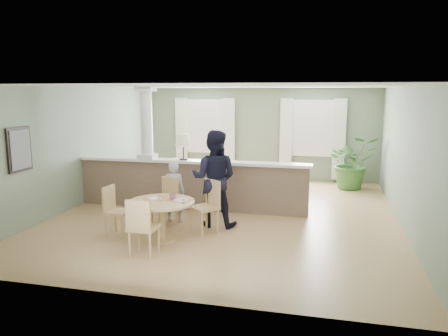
% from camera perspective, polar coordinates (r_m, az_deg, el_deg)
% --- Properties ---
extents(ground, '(8.00, 8.00, 0.00)m').
position_cam_1_polar(ground, '(9.45, 0.48, -6.00)').
color(ground, tan).
rests_on(ground, ground).
extents(room_shell, '(7.02, 8.02, 2.71)m').
position_cam_1_polar(room_shell, '(9.73, 1.16, 5.33)').
color(room_shell, gray).
rests_on(room_shell, ground).
extents(pony_wall, '(5.32, 0.38, 2.70)m').
position_cam_1_polar(pony_wall, '(9.73, -4.92, -1.28)').
color(pony_wall, brown).
rests_on(pony_wall, ground).
extents(sofa, '(3.13, 1.85, 0.86)m').
position_cam_1_polar(sofa, '(10.89, -3.15, -1.53)').
color(sofa, '#966B52').
rests_on(sofa, ground).
extents(houseplant, '(1.54, 1.42, 1.43)m').
position_cam_1_polar(houseplant, '(12.22, 16.40, 0.72)').
color(houseplant, '#356629').
rests_on(houseplant, ground).
extents(dining_table, '(1.17, 1.17, 0.80)m').
position_cam_1_polar(dining_table, '(7.77, -8.11, -5.32)').
color(dining_table, tan).
rests_on(dining_table, ground).
extents(chair_far_boy, '(0.54, 0.54, 0.94)m').
position_cam_1_polar(chair_far_boy, '(8.65, -7.51, -4.05)').
color(chair_far_boy, tan).
rests_on(chair_far_boy, ground).
extents(chair_far_man, '(0.62, 0.62, 0.98)m').
position_cam_1_polar(chair_far_man, '(8.15, -2.15, -4.68)').
color(chair_far_man, tan).
rests_on(chair_far_man, ground).
extents(chair_near, '(0.44, 0.44, 0.95)m').
position_cam_1_polar(chair_near, '(7.06, -10.69, -7.33)').
color(chair_near, tan).
rests_on(chair_near, ground).
extents(chair_side, '(0.44, 0.44, 0.91)m').
position_cam_1_polar(chair_side, '(8.22, -14.08, -5.12)').
color(chair_side, tan).
rests_on(chair_side, ground).
extents(child_person, '(0.49, 0.36, 1.24)m').
position_cam_1_polar(child_person, '(8.80, -6.58, -3.11)').
color(child_person, '#99999E').
rests_on(child_person, ground).
extents(man_person, '(0.91, 0.71, 1.88)m').
position_cam_1_polar(man_person, '(8.44, -1.29, -1.38)').
color(man_person, black).
rests_on(man_person, ground).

